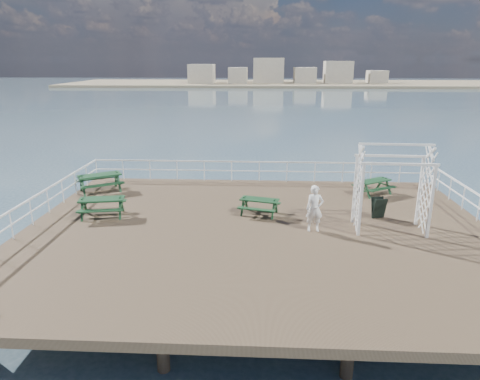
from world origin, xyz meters
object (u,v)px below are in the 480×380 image
picnic_table_d (102,203)px  person (315,209)px  picnic_table_a (100,179)px  picnic_table_c (374,184)px  trellis_arbor (392,192)px  picnic_table_b (259,203)px

picnic_table_d → person: bearing=-18.0°
picnic_table_a → picnic_table_c: bearing=-30.0°
picnic_table_a → trellis_arbor: size_ratio=0.77×
picnic_table_b → picnic_table_c: 6.32m
picnic_table_a → trellis_arbor: (12.80, -4.29, 0.86)m
picnic_table_a → picnic_table_c: 13.36m
picnic_table_a → picnic_table_b: picnic_table_a is taller
picnic_table_a → trellis_arbor: trellis_arbor is taller
picnic_table_b → picnic_table_c: bearing=44.5°
picnic_table_b → picnic_table_c: picnic_table_c is taller
picnic_table_b → picnic_table_d: 6.52m
person → picnic_table_a: bearing=151.5°
picnic_table_c → trellis_arbor: bearing=-128.8°
picnic_table_d → person: (8.58, -1.13, 0.33)m
picnic_table_b → person: (2.08, -1.69, 0.40)m
trellis_arbor → picnic_table_a: bearing=163.9°
picnic_table_d → trellis_arbor: size_ratio=0.61×
picnic_table_c → trellis_arbor: size_ratio=0.63×
picnic_table_c → picnic_table_a: bearing=149.3°
picnic_table_a → trellis_arbor: bearing=-49.6°
picnic_table_b → trellis_arbor: bearing=-1.2°
picnic_table_a → picnic_table_b: size_ratio=1.39×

